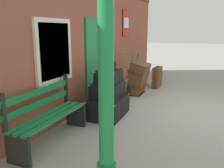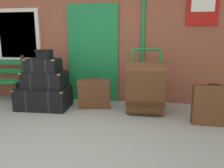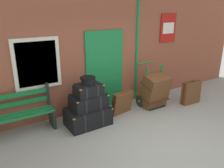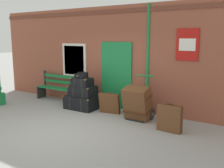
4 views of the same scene
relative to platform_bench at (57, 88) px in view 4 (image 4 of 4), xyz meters
The scene contains 11 objects.
ground_plane 3.23m from the platform_bench, 42.47° to the right, with size 60.00×60.00×0.00m, color gray.
brick_facade 2.65m from the platform_bench, 10.52° to the left, with size 10.40×0.35×3.20m.
platform_bench is the anchor object (origin of this frame).
steamer_trunk_base 1.58m from the platform_bench, 15.99° to the right, with size 1.03×0.68×0.43m.
steamer_trunk_middle 1.60m from the platform_bench, 14.53° to the right, with size 0.82×0.57×0.33m.
steamer_trunk_top 1.65m from the platform_bench, 15.40° to the right, with size 0.62×0.46×0.27m.
round_hatbox 1.73m from the platform_bench, 14.47° to the right, with size 0.35×0.34×0.17m.
porters_trolley 3.53m from the platform_bench, ahead, with size 0.71×0.63×1.19m.
large_brown_trunk 3.54m from the platform_bench, ahead, with size 0.70×0.63×0.96m.
suitcase_caramel 4.65m from the platform_bench, 10.28° to the right, with size 0.60×0.22×0.70m.
suitcase_oxblood 2.55m from the platform_bench, ahead, with size 0.65×0.34×0.63m.
Camera 4 is at (4.36, -4.46, 2.25)m, focal length 41.91 mm.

